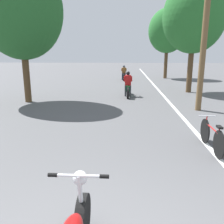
{
  "coord_description": "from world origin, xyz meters",
  "views": [
    {
      "loc": [
        0.26,
        -1.91,
        2.39
      ],
      "look_at": [
        -0.08,
        4.05,
        0.9
      ],
      "focal_mm": 38.0,
      "sensor_mm": 36.0,
      "label": 1
    }
  ],
  "objects_px": {
    "utility_pole": "(206,19)",
    "roadside_tree_left": "(21,11)",
    "motorcycle_rider_far": "(124,74)",
    "bicycle_parked": "(212,136)",
    "roadside_tree_right_near": "(194,17)",
    "roadside_tree_right_far": "(167,31)",
    "motorcycle_rider_lead": "(128,87)"
  },
  "relations": [
    {
      "from": "utility_pole",
      "to": "roadside_tree_left",
      "type": "distance_m",
      "value": 8.16
    },
    {
      "from": "roadside_tree_left",
      "to": "motorcycle_rider_far",
      "type": "relative_size",
      "value": 3.13
    },
    {
      "from": "utility_pole",
      "to": "bicycle_parked",
      "type": "relative_size",
      "value": 4.32
    },
    {
      "from": "roadside_tree_right_near",
      "to": "roadside_tree_right_far",
      "type": "relative_size",
      "value": 1.01
    },
    {
      "from": "roadside_tree_right_far",
      "to": "bicycle_parked",
      "type": "bearing_deg",
      "value": -95.39
    },
    {
      "from": "roadside_tree_right_near",
      "to": "bicycle_parked",
      "type": "relative_size",
      "value": 3.93
    },
    {
      "from": "roadside_tree_right_near",
      "to": "motorcycle_rider_lead",
      "type": "xyz_separation_m",
      "value": [
        -3.82,
        -1.63,
        -3.92
      ]
    },
    {
      "from": "utility_pole",
      "to": "roadside_tree_right_near",
      "type": "height_order",
      "value": "utility_pole"
    },
    {
      "from": "roadside_tree_right_far",
      "to": "motorcycle_rider_far",
      "type": "distance_m",
      "value": 5.91
    },
    {
      "from": "roadside_tree_left",
      "to": "roadside_tree_right_far",
      "type": "bearing_deg",
      "value": 54.2
    },
    {
      "from": "motorcycle_rider_far",
      "to": "bicycle_parked",
      "type": "relative_size",
      "value": 1.26
    },
    {
      "from": "bicycle_parked",
      "to": "motorcycle_rider_far",
      "type": "bearing_deg",
      "value": 98.3
    },
    {
      "from": "roadside_tree_right_near",
      "to": "roadside_tree_right_far",
      "type": "distance_m",
      "value": 8.58
    },
    {
      "from": "roadside_tree_right_far",
      "to": "bicycle_parked",
      "type": "height_order",
      "value": "roadside_tree_right_far"
    },
    {
      "from": "roadside_tree_right_far",
      "to": "roadside_tree_left",
      "type": "relative_size",
      "value": 0.99
    },
    {
      "from": "roadside_tree_right_far",
      "to": "bicycle_parked",
      "type": "xyz_separation_m",
      "value": [
        -1.69,
        -17.87,
        -4.05
      ]
    },
    {
      "from": "roadside_tree_left",
      "to": "bicycle_parked",
      "type": "bearing_deg",
      "value": -39.13
    },
    {
      "from": "roadside_tree_right_near",
      "to": "roadside_tree_right_far",
      "type": "xyz_separation_m",
      "value": [
        -0.1,
        8.58,
        -0.03
      ]
    },
    {
      "from": "bicycle_parked",
      "to": "roadside_tree_left",
      "type": "bearing_deg",
      "value": 140.87
    },
    {
      "from": "roadside_tree_right_near",
      "to": "roadside_tree_left",
      "type": "distance_m",
      "value": 9.53
    },
    {
      "from": "bicycle_parked",
      "to": "roadside_tree_right_near",
      "type": "bearing_deg",
      "value": 79.14
    },
    {
      "from": "utility_pole",
      "to": "motorcycle_rider_far",
      "type": "distance_m",
      "value": 12.52
    },
    {
      "from": "roadside_tree_right_far",
      "to": "roadside_tree_left",
      "type": "height_order",
      "value": "roadside_tree_left"
    },
    {
      "from": "utility_pole",
      "to": "roadside_tree_left",
      "type": "height_order",
      "value": "utility_pole"
    },
    {
      "from": "motorcycle_rider_lead",
      "to": "bicycle_parked",
      "type": "distance_m",
      "value": 7.93
    },
    {
      "from": "utility_pole",
      "to": "roadside_tree_right_near",
      "type": "bearing_deg",
      "value": 80.47
    },
    {
      "from": "roadside_tree_right_near",
      "to": "utility_pole",
      "type": "bearing_deg",
      "value": -99.53
    },
    {
      "from": "roadside_tree_right_near",
      "to": "bicycle_parked",
      "type": "distance_m",
      "value": 10.3
    },
    {
      "from": "utility_pole",
      "to": "roadside_tree_left",
      "type": "bearing_deg",
      "value": 170.4
    },
    {
      "from": "roadside_tree_right_near",
      "to": "roadside_tree_left",
      "type": "height_order",
      "value": "roadside_tree_right_near"
    },
    {
      "from": "motorcycle_rider_lead",
      "to": "bicycle_parked",
      "type": "height_order",
      "value": "motorcycle_rider_lead"
    },
    {
      "from": "utility_pole",
      "to": "roadside_tree_right_near",
      "type": "relative_size",
      "value": 1.1
    }
  ]
}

